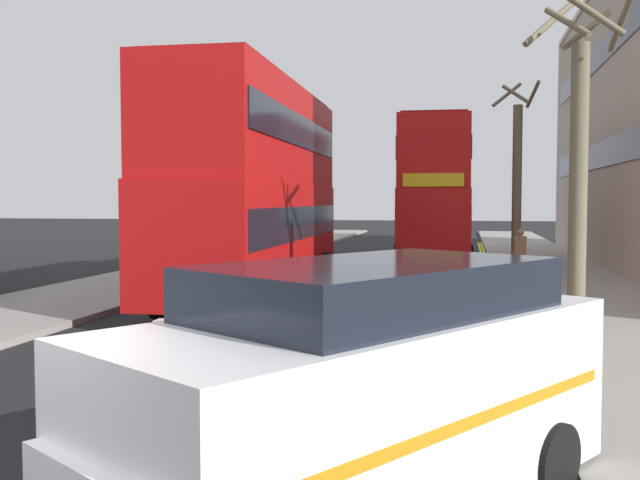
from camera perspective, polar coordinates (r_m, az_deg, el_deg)
sidewalk_right at (r=20.23m, az=19.89°, el=-4.32°), size 4.00×80.00×0.14m
sidewalk_left at (r=22.35m, az=-15.30°, el=-3.55°), size 4.00×80.00×0.14m
kerb_line_outer at (r=18.06m, az=14.21°, el=-5.32°), size 0.10×56.00×0.01m
kerb_line_inner at (r=18.05m, az=13.70°, el=-5.32°), size 0.10×56.00×0.01m
traffic_island at (r=9.15m, az=-11.77°, el=-13.31°), size 1.10×2.20×0.10m
keep_left_bollard at (r=9.01m, az=-11.81°, el=-9.90°), size 0.36×0.28×1.11m
double_decker_bus_away at (r=19.15m, az=-5.12°, el=4.32°), size 3.00×10.86×5.64m
double_decker_bus_oncoming at (r=29.73m, az=8.95°, el=3.88°), size 3.04×10.88×5.64m
taxi_minivan at (r=6.06m, az=2.97°, el=-11.80°), size 4.20×5.04×2.12m
pedestrian_far at (r=22.68m, az=15.37°, el=-1.13°), size 0.34×0.22×1.62m
street_tree_near at (r=25.67m, az=15.12°, el=4.43°), size 1.58×1.48×6.56m
street_tree_mid at (r=14.12m, az=19.57°, el=5.55°), size 1.96×1.73×6.44m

